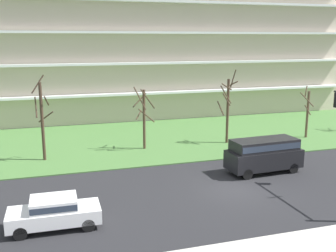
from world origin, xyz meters
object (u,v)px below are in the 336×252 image
Objects in this scene: tree_far_left at (42,119)px; tree_center at (228,107)px; tree_left at (144,116)px; sedan_white_center_left at (54,211)px; van_black_near_left at (264,153)px; tree_right at (307,113)px.

tree_center is (15.43, 0.64, 0.03)m from tree_far_left.
tree_left reaches higher than sedan_white_center_left.
tree_left is 10.52m from van_black_near_left.
tree_center is at bearing -1.52° from tree_left.
sedan_white_center_left is (-15.04, -12.45, -2.39)m from tree_center.
tree_far_left is 1.22× the size of van_black_near_left.
tree_center is at bearing 40.84° from sedan_white_center_left.
tree_right reaches higher than sedan_white_center_left.
van_black_near_left is at bearing 18.95° from sedan_white_center_left.
van_black_near_left is (6.49, -8.15, -1.47)m from tree_left.
tree_far_left is 12.05m from sedan_white_center_left.
tree_far_left is 16.32m from van_black_near_left.
tree_right is 11.71m from van_black_near_left.
tree_far_left is at bearing -177.63° from tree_center.
van_black_near_left is at bearing -26.80° from tree_far_left.
sedan_white_center_left is at bearing -120.98° from tree_left.
tree_left is at bearing -54.84° from van_black_near_left.
sedan_white_center_left is at bearing -140.38° from tree_center.
tree_left is (7.98, 0.84, -0.37)m from tree_far_left.
sedan_white_center_left is at bearing -88.11° from tree_far_left.
tree_center is at bearing 177.30° from tree_right.
tree_right is at bearing 28.99° from sedan_white_center_left.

